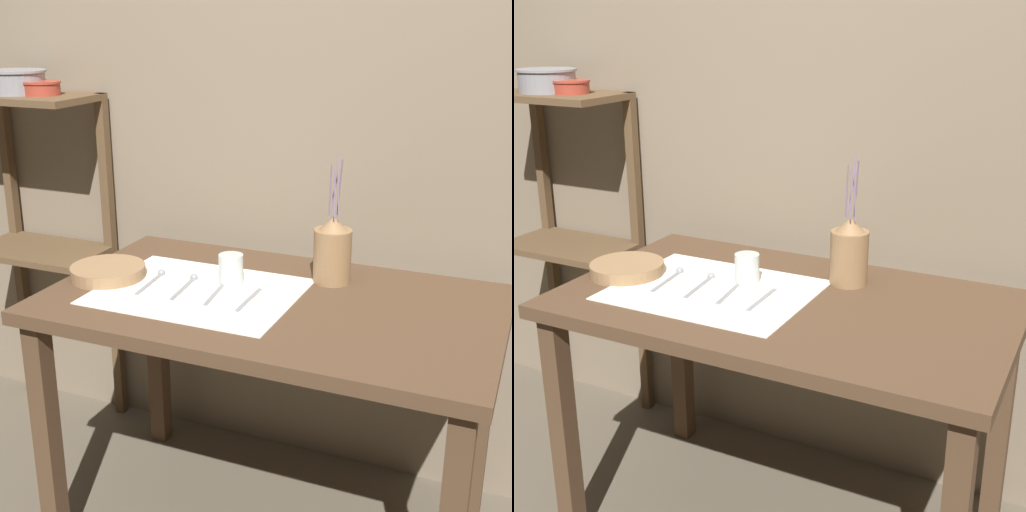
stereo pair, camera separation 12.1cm
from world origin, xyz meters
The scene contains 13 objects.
stone_wall_back centered at (0.00, 0.49, 1.20)m, with size 7.00×0.06×2.40m.
wooden_table centered at (0.00, 0.00, 0.69)m, with size 1.28×0.76×0.80m.
wooden_shelf_unit centered at (-1.06, 0.33, 0.88)m, with size 0.49×0.30×1.30m.
linen_cloth centered at (-0.21, -0.04, 0.80)m, with size 0.57×0.45×0.00m.
pitcher_with_flowers centered at (0.12, 0.19, 0.89)m, with size 0.11×0.11×0.39m.
wooden_bowl centered at (-0.52, -0.04, 0.82)m, with size 0.23×0.23×0.04m.
glass_tumbler_near centered at (-0.15, 0.06, 0.84)m, with size 0.07×0.07×0.09m.
spoon_inner centered at (-0.38, 0.00, 0.80)m, with size 0.04×0.19×0.02m.
spoon_outer centered at (-0.27, 0.01, 0.80)m, with size 0.04×0.19×0.02m.
knife_center centered at (-0.16, -0.04, 0.80)m, with size 0.04×0.18×0.00m.
fork_outer centered at (-0.05, -0.05, 0.80)m, with size 0.02×0.18×0.00m.
metal_pot_large centered at (-1.09, 0.29, 1.34)m, with size 0.21×0.21×0.08m.
metal_pot_small centered at (-0.98, 0.29, 1.32)m, with size 0.13×0.13×0.05m.
Camera 1 is at (0.69, -1.75, 1.57)m, focal length 50.00 mm.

